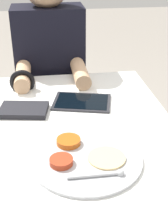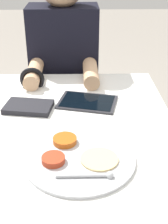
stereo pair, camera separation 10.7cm
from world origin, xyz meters
The scene contains 5 objects.
dining_table centered at (0.00, 0.00, 0.36)m, with size 0.91×0.97×0.72m.
thali_tray centered at (0.11, -0.20, 0.72)m, with size 0.34×0.34×0.03m.
red_notebook centered at (-0.09, 0.12, 0.72)m, with size 0.20×0.15×0.02m.
tablet_device centered at (0.15, 0.17, 0.72)m, with size 0.26×0.21×0.01m.
person_diner centered at (0.04, 0.62, 0.58)m, with size 0.36×0.45×1.22m.
Camera 2 is at (0.11, -0.95, 1.29)m, focal length 50.00 mm.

